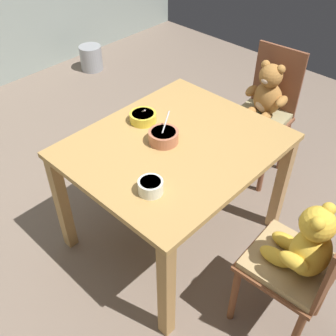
# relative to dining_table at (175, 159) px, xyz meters

# --- Properties ---
(ground_plane) EXTENTS (5.20, 5.20, 0.04)m
(ground_plane) POSITION_rel_dining_table_xyz_m (0.00, 0.00, -0.62)
(ground_plane) COLOR #7A6859
(dining_table) EXTENTS (1.07, 0.90, 0.71)m
(dining_table) POSITION_rel_dining_table_xyz_m (0.00, 0.00, 0.00)
(dining_table) COLOR #B3884A
(dining_table) RESTS_ON ground_plane
(teddy_chair_near_right) EXTENTS (0.40, 0.39, 0.91)m
(teddy_chair_near_right) POSITION_rel_dining_table_xyz_m (0.89, -0.00, -0.05)
(teddy_chair_near_right) COLOR brown
(teddy_chair_near_right) RESTS_ON ground_plane
(teddy_chair_near_front) EXTENTS (0.39, 0.40, 0.84)m
(teddy_chair_near_front) POSITION_rel_dining_table_xyz_m (-0.05, -0.80, -0.06)
(teddy_chair_near_front) COLOR brown
(teddy_chair_near_front) RESTS_ON ground_plane
(porridge_bowl_yellow_far_center) EXTENTS (0.15, 0.15, 0.13)m
(porridge_bowl_yellow_far_center) POSITION_rel_dining_table_xyz_m (0.03, 0.27, 0.14)
(porridge_bowl_yellow_far_center) COLOR yellow
(porridge_bowl_yellow_far_center) RESTS_ON dining_table
(porridge_bowl_terracotta_center) EXTENTS (0.16, 0.16, 0.14)m
(porridge_bowl_terracotta_center) POSITION_rel_dining_table_xyz_m (-0.03, 0.05, 0.14)
(porridge_bowl_terracotta_center) COLOR #B76C4E
(porridge_bowl_terracotta_center) RESTS_ON dining_table
(porridge_bowl_white_near_left) EXTENTS (0.11, 0.11, 0.06)m
(porridge_bowl_white_near_left) POSITION_rel_dining_table_xyz_m (-0.34, -0.17, 0.14)
(porridge_bowl_white_near_left) COLOR silver
(porridge_bowl_white_near_left) RESTS_ON dining_table
(metal_pail) EXTENTS (0.23, 0.23, 0.25)m
(metal_pail) POSITION_rel_dining_table_xyz_m (1.05, 2.15, -0.48)
(metal_pail) COLOR #93969B
(metal_pail) RESTS_ON ground_plane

